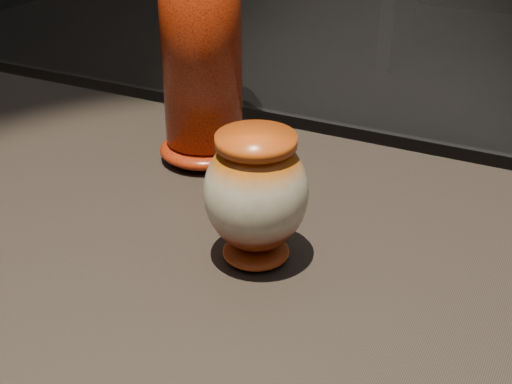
# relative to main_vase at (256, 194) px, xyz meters

# --- Properties ---
(main_vase) EXTENTS (0.12, 0.12, 0.15)m
(main_vase) POSITION_rel_main_vase_xyz_m (0.00, 0.00, 0.00)
(main_vase) COLOR maroon
(main_vase) RESTS_ON display_plinth
(tall_vase) EXTENTS (0.14, 0.14, 0.41)m
(tall_vase) POSITION_rel_main_vase_xyz_m (-0.18, 0.20, 0.12)
(tall_vase) COLOR red
(tall_vase) RESTS_ON display_plinth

